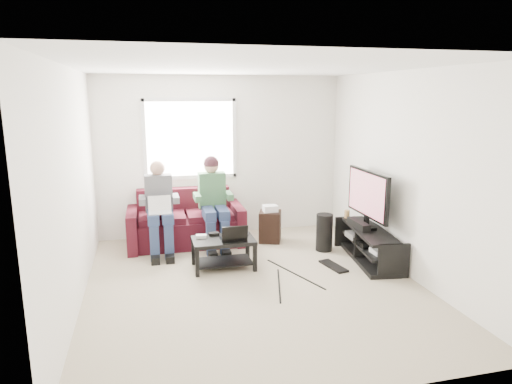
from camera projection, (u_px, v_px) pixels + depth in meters
floor at (254, 285)px, 5.63m from camera, size 4.50×4.50×0.00m
ceiling at (253, 67)px, 5.08m from camera, size 4.50×4.50×0.00m
wall_back at (221, 156)px, 7.49m from camera, size 4.50×0.00×4.50m
wall_front at (328, 239)px, 3.22m from camera, size 4.50×0.00×4.50m
wall_left at (72, 190)px, 4.88m from camera, size 0.00×4.50×4.50m
wall_right at (405, 174)px, 5.82m from camera, size 0.00×4.50×4.50m
window at (190, 139)px, 7.29m from camera, size 1.48×0.04×1.28m
sofa at (186, 224)px, 7.13m from camera, size 1.77×0.89×0.83m
person_left at (159, 204)px, 6.66m from camera, size 0.40×0.71×1.34m
person_right at (213, 196)px, 6.85m from camera, size 0.40×0.71×1.39m
laptop_silver at (160, 209)px, 6.45m from camera, size 0.35×0.27×0.24m
coffee_table at (223, 247)px, 6.11m from camera, size 0.82×0.50×0.41m
laptop_black at (233, 231)px, 6.01m from camera, size 0.36×0.27×0.24m
controller_a at (201, 236)px, 6.13m from camera, size 0.15×0.11×0.04m
controller_b at (214, 234)px, 6.23m from camera, size 0.14×0.10×0.04m
controller_c at (243, 233)px, 6.29m from camera, size 0.15×0.10×0.04m
tv_stand at (369, 246)px, 6.41m from camera, size 0.60×1.43×0.46m
tv at (368, 195)px, 6.35m from camera, size 0.12×1.10×0.81m
soundbar at (359, 224)px, 6.41m from camera, size 0.12×0.50×0.10m
drink_cup at (347, 214)px, 6.93m from camera, size 0.08×0.08×0.12m
console_white at (383, 251)px, 6.01m from camera, size 0.30×0.22×0.06m
console_grey at (359, 235)px, 6.68m from camera, size 0.34×0.26×0.08m
console_black at (371, 242)px, 6.34m from camera, size 0.38×0.30×0.07m
subwoofer at (324, 232)px, 6.81m from camera, size 0.25×0.25×0.56m
keyboard_floor at (333, 266)px, 6.19m from camera, size 0.26×0.51×0.03m
end_table at (270, 225)px, 7.23m from camera, size 0.33×0.33×0.59m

